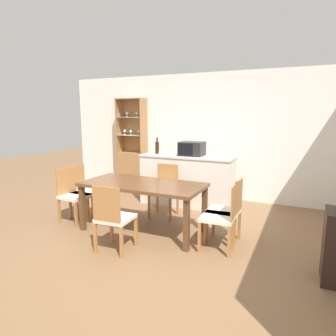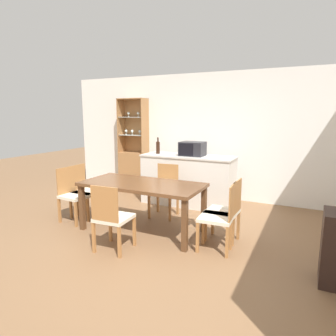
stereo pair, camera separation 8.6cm
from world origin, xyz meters
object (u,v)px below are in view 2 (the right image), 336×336
dining_chair_head_near (112,218)px  display_cabinet (134,163)px  dining_chair_side_left_far (84,191)px  dining_chair_side_left_near (74,194)px  dining_chair_head_far (165,191)px  wine_bottle (158,147)px  dining_table (142,188)px  dining_chair_side_right_far (225,211)px  dining_chair_side_right_near (220,217)px  microwave (192,149)px

dining_chair_head_near → display_cabinet: bearing=114.0°
dining_chair_side_left_far → dining_chair_side_left_near: (0.00, -0.25, 0.00)m
display_cabinet → dining_chair_head_near: (1.47, -2.84, -0.17)m
display_cabinet → dining_chair_head_far: display_cabinet is taller
display_cabinet → dining_chair_side_left_near: (0.25, -2.21, -0.17)m
dining_chair_side_left_far → wine_bottle: bearing=155.3°
dining_table → dining_chair_side_right_far: dining_chair_side_right_far is taller
dining_chair_head_far → dining_chair_side_left_far: size_ratio=1.00×
dining_chair_side_right_near → microwave: bearing=28.5°
dining_chair_head_near → microwave: bearing=82.2°
dining_table → dining_chair_side_right_far: 1.24m
dining_table → dining_chair_head_far: dining_chair_head_far is taller
dining_chair_side_right_near → wine_bottle: size_ratio=2.75×
dining_table → dining_chair_side_left_near: size_ratio=2.04×
microwave → wine_bottle: (-0.72, -0.02, -0.00)m
display_cabinet → dining_chair_side_left_far: (0.25, -1.96, -0.17)m
display_cabinet → dining_chair_head_far: bearing=-42.5°
dining_chair_side_right_far → dining_chair_side_left_far: size_ratio=1.00×
dining_chair_side_left_far → dining_chair_side_left_near: same height
dining_table → wine_bottle: wine_bottle is taller
dining_table → microwave: bearing=83.3°
display_cabinet → dining_chair_side_right_near: size_ratio=2.35×
display_cabinet → dining_chair_side_left_far: bearing=-82.8°
dining_chair_head_far → dining_chair_side_right_far: size_ratio=1.00×
dining_chair_side_left_near → dining_chair_side_left_far: bearing=-175.6°
dining_table → dining_chair_head_far: size_ratio=2.04×
dining_table → wine_bottle: size_ratio=5.61×
dining_chair_side_left_far → wine_bottle: size_ratio=2.75×
dining_chair_head_near → dining_chair_side_right_near: size_ratio=1.00×
dining_table → dining_chair_side_left_near: 1.24m
dining_chair_head_near → dining_chair_side_right_far: size_ratio=1.00×
dining_chair_head_near → dining_chair_side_left_far: size_ratio=1.00×
dining_chair_side_right_near → wine_bottle: (-1.76, 1.65, 0.64)m
display_cabinet → dining_chair_head_near: 3.20m
dining_chair_head_far → dining_table: bearing=85.7°
dining_chair_head_far → wine_bottle: bearing=-60.0°
dining_table → dining_chair_side_left_near: dining_chair_side_left_near is taller
display_cabinet → dining_table: bearing=-54.9°
display_cabinet → dining_chair_side_right_far: size_ratio=2.35×
wine_bottle → dining_chair_head_far: bearing=-55.4°
dining_chair_side_left_far → dining_chair_head_far: bearing=118.3°
dining_table → wine_bottle: bearing=109.5°
dining_chair_head_far → dining_chair_side_left_far: (-1.22, -0.62, 0.00)m
dining_chair_head_near → dining_chair_side_left_near: same height
dining_chair_side_left_far → dining_table: bearing=85.3°
microwave → dining_table: bearing=-96.7°
dining_chair_head_far → dining_chair_side_right_near: (1.22, -0.87, 0.00)m
wine_bottle → dining_chair_head_near: bearing=-76.6°
dining_chair_head_near → microwave: microwave is taller
dining_table → display_cabinet: bearing=125.1°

